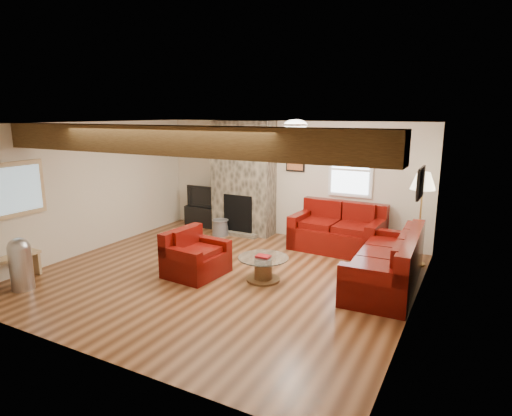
# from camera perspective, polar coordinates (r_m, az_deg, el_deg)

# --- Properties ---
(room) EXTENTS (8.00, 8.00, 8.00)m
(room) POSITION_cam_1_polar(r_m,az_deg,el_deg) (6.91, -4.73, 0.76)
(room) COLOR #502B15
(room) RESTS_ON ground
(floor) EXTENTS (6.00, 6.00, 0.00)m
(floor) POSITION_cam_1_polar(r_m,az_deg,el_deg) (7.27, -4.55, -8.93)
(floor) COLOR #502B15
(floor) RESTS_ON ground
(oak_beam) EXTENTS (6.00, 0.36, 0.38)m
(oak_beam) POSITION_cam_1_polar(r_m,az_deg,el_deg) (5.77, -11.70, 8.85)
(oak_beam) COLOR #372410
(oak_beam) RESTS_ON room
(chimney_breast) EXTENTS (1.40, 0.67, 2.50)m
(chimney_breast) POSITION_cam_1_polar(r_m,az_deg,el_deg) (9.53, -1.72, 3.86)
(chimney_breast) COLOR #37332B
(chimney_breast) RESTS_ON floor
(back_window) EXTENTS (0.90, 0.08, 1.10)m
(back_window) POSITION_cam_1_polar(r_m,az_deg,el_deg) (8.78, 12.50, 5.00)
(back_window) COLOR white
(back_window) RESTS_ON room
(hatch_window) EXTENTS (0.08, 1.00, 0.90)m
(hatch_window) POSITION_cam_1_polar(r_m,az_deg,el_deg) (7.93, -29.37, 2.17)
(hatch_window) COLOR tan
(hatch_window) RESTS_ON room
(ceiling_dome) EXTENTS (0.40, 0.40, 0.18)m
(ceiling_dome) POSITION_cam_1_polar(r_m,az_deg,el_deg) (7.15, 5.29, 10.76)
(ceiling_dome) COLOR white
(ceiling_dome) RESTS_ON room
(artwork_back) EXTENTS (0.42, 0.06, 0.52)m
(artwork_back) POSITION_cam_1_polar(r_m,az_deg,el_deg) (9.16, 5.26, 6.49)
(artwork_back) COLOR black
(artwork_back) RESTS_ON room
(artwork_right) EXTENTS (0.06, 0.55, 0.42)m
(artwork_right) POSITION_cam_1_polar(r_m,az_deg,el_deg) (6.10, 21.03, 3.16)
(artwork_right) COLOR black
(artwork_right) RESTS_ON room
(sofa_three) EXTENTS (1.02, 2.26, 0.86)m
(sofa_three) POSITION_cam_1_polar(r_m,az_deg,el_deg) (7.00, 16.85, -6.55)
(sofa_three) COLOR #4E0705
(sofa_three) RESTS_ON floor
(loveseat) EXTENTS (1.79, 1.09, 0.92)m
(loveseat) POSITION_cam_1_polar(r_m,az_deg,el_deg) (8.56, 10.79, -2.55)
(loveseat) COLOR #4E0705
(loveseat) RESTS_ON floor
(armchair_red) EXTENTS (0.89, 0.99, 0.75)m
(armchair_red) POSITION_cam_1_polar(r_m,az_deg,el_deg) (7.23, -8.00, -5.97)
(armchair_red) COLOR #4E0705
(armchair_red) RESTS_ON floor
(coffee_table) EXTENTS (0.81, 0.81, 0.42)m
(coffee_table) POSITION_cam_1_polar(r_m,az_deg,el_deg) (6.97, 0.97, -8.11)
(coffee_table) COLOR #442C15
(coffee_table) RESTS_ON floor
(tv_cabinet) EXTENTS (0.97, 0.39, 0.48)m
(tv_cabinet) POSITION_cam_1_polar(r_m,az_deg,el_deg) (10.31, -6.76, -1.10)
(tv_cabinet) COLOR black
(tv_cabinet) RESTS_ON floor
(television) EXTENTS (0.87, 0.11, 0.50)m
(television) POSITION_cam_1_polar(r_m,az_deg,el_deg) (10.21, -6.83, 1.59)
(television) COLOR black
(television) RESTS_ON tv_cabinet
(floor_lamp) EXTENTS (0.43, 0.43, 1.67)m
(floor_lamp) POSITION_cam_1_polar(r_m,az_deg,el_deg) (7.91, 21.36, 2.73)
(floor_lamp) COLOR #AA8D47
(floor_lamp) RESTS_ON floor
(pine_bench) EXTENTS (0.26, 1.11, 0.42)m
(pine_bench) POSITION_cam_1_polar(r_m,az_deg,el_deg) (7.90, -30.37, -7.29)
(pine_bench) COLOR tan
(pine_bench) RESTS_ON floor
(pedal_bin) EXTENTS (0.36, 0.36, 0.82)m
(pedal_bin) POSITION_cam_1_polar(r_m,az_deg,el_deg) (7.48, -28.88, -6.53)
(pedal_bin) COLOR #ACACB1
(pedal_bin) RESTS_ON floor
(coal_bucket) EXTENTS (0.38, 0.38, 0.36)m
(coal_bucket) POSITION_cam_1_polar(r_m,az_deg,el_deg) (9.55, -4.76, -2.55)
(coal_bucket) COLOR gray
(coal_bucket) RESTS_ON floor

